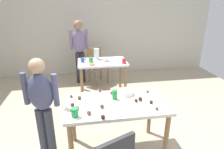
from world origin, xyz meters
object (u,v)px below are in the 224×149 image
dining_table_far (102,67)px  pitcher_far (97,54)px  person_adult_far (79,47)px  mixing_bowl (126,92)px  chair_far_table (97,63)px  dining_table_near (116,110)px  soda_can (115,95)px  person_girl_near (42,101)px

dining_table_far → pitcher_far: 0.32m
person_adult_far → mixing_bowl: (0.63, -2.31, -0.14)m
dining_table_far → person_adult_far: 0.91m
pitcher_far → chair_far_table: bearing=85.8°
dining_table_far → pitcher_far: (-0.10, 0.19, 0.24)m
dining_table_far → mixing_bowl: mixing_bowl is taller
dining_table_near → pitcher_far: 2.00m
person_adult_far → chair_far_table: bearing=-5.0°
chair_far_table → pitcher_far: 0.62m
pitcher_far → soda_can: bearing=-87.6°
dining_table_near → chair_far_table: (-0.05, 2.48, -0.15)m
person_adult_far → soda_can: bearing=-79.5°
dining_table_near → person_girl_near: person_girl_near is taller
dining_table_near → pitcher_far: bearing=92.4°
person_girl_near → mixing_bowl: size_ratio=6.68×
soda_can → mixing_bowl: bearing=31.0°
person_adult_far → dining_table_far: bearing=-56.6°
mixing_bowl → pitcher_far: 1.80m
mixing_bowl → person_girl_near: bearing=-174.1°
dining_table_far → chair_far_table: size_ratio=1.18×
dining_table_near → soda_can: soda_can is taller
dining_table_near → person_girl_near: bearing=174.1°
dining_table_far → mixing_bowl: size_ratio=5.11×
person_girl_near → pitcher_far: (0.83, 1.89, 0.08)m
person_girl_near → person_adult_far: bearing=79.3°
chair_far_table → person_girl_near: person_girl_near is taller
person_girl_near → person_adult_far: (0.46, 2.42, 0.13)m
dining_table_far → person_girl_near: bearing=-118.7°
person_adult_far → dining_table_near: bearing=-79.8°
soda_can → person_girl_near: bearing=-179.8°
dining_table_near → person_girl_near: 0.93m
chair_far_table → person_girl_near: (-0.87, -2.39, 0.30)m
mixing_bowl → person_adult_far: bearing=105.3°
dining_table_far → person_adult_far: bearing=123.4°
person_girl_near → pitcher_far: person_girl_near is taller
chair_far_table → pitcher_far: pitcher_far is taller
soda_can → pitcher_far: pitcher_far is taller
mixing_bowl → dining_table_near: bearing=-130.7°
pitcher_far → person_adult_far: bearing=124.9°
person_girl_near → pitcher_far: 2.07m
chair_far_table → person_adult_far: size_ratio=0.56×
chair_far_table → pitcher_far: bearing=-94.2°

